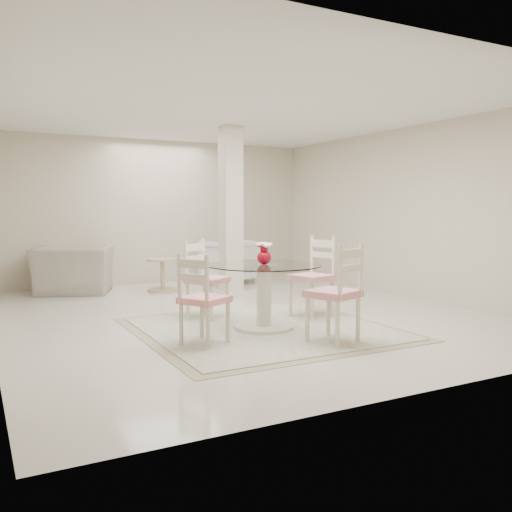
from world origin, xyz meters
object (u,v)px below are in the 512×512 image
dining_table (264,296)px  armchair_white (230,261)px  dining_chair_north (203,273)px  dining_chair_south (339,286)px  column (231,213)px  side_table (163,276)px  red_vase (264,253)px  recliner_taupe (73,270)px  dining_chair_east (315,270)px  dining_chair_west (200,293)px

dining_table → armchair_white: (1.36, 3.85, 0.02)m
dining_chair_north → dining_chair_south: size_ratio=0.96×
dining_chair_south → column: bearing=-114.4°
armchair_white → side_table: (-1.48, -0.45, -0.15)m
dining_table → red_vase: bearing=-33.7°
dining_chair_south → side_table: bearing=-102.9°
side_table → red_vase: bearing=-87.9°
column → dining_table: size_ratio=2.03×
red_vase → recliner_taupe: size_ratio=0.21×
column → dining_table: column is taller
dining_chair_east → column: bearing=175.6°
dining_chair_south → dining_chair_east: bearing=-133.5°
dining_table → dining_chair_east: dining_chair_east is taller
red_vase → dining_chair_south: (0.36, -0.96, -0.29)m
column → dining_chair_east: column is taller
dining_chair_east → recliner_taupe: (-2.47, 3.52, -0.22)m
dining_chair_west → side_table: bearing=-42.5°
column → dining_chair_north: bearing=-127.4°
dining_chair_north → dining_chair_east: bearing=-55.8°
dining_chair_west → dining_table: bearing=-98.5°
column → dining_chair_west: (-1.61, -2.68, -0.79)m
dining_chair_north → armchair_white: (1.74, 2.91, -0.18)m
dining_chair_south → recliner_taupe: bearing=-88.0°
dining_table → dining_chair_north: dining_chair_north is taller
column → dining_table: (-0.66, -2.31, -0.96)m
red_vase → dining_chair_west: size_ratio=0.24×
dining_chair_east → dining_chair_west: 2.04m
recliner_taupe → red_vase: bearing=132.6°
red_vase → armchair_white: bearing=70.6°
armchair_white → dining_chair_north: bearing=48.7°
recliner_taupe → dining_chair_south: bearing=132.5°
red_vase → dining_chair_east: size_ratio=0.22×
column → dining_chair_south: bearing=-95.1°
dining_table → recliner_taupe: recliner_taupe is taller
dining_table → side_table: (-0.12, 3.41, -0.13)m
dining_chair_north → dining_table: bearing=-100.2°
dining_table → red_vase: red_vase is taller
dining_chair_north → dining_chair_west: bearing=-145.2°
side_table → armchair_white: bearing=16.8°
dining_chair_east → dining_chair_north: bearing=-127.0°
dining_chair_west → side_table: (0.82, 3.78, -0.30)m
dining_chair_south → dining_chair_west: bearing=-43.1°
side_table → dining_chair_south: bearing=-83.6°
dining_chair_east → dining_chair_south: bearing=-37.5°
dining_table → armchair_white: bearing=70.6°
armchair_white → dining_chair_south: bearing=67.9°
dining_table → side_table: bearing=92.0°
dining_chair_north → armchair_white: bearing=27.0°
column → dining_chair_west: 3.23m
dining_table → dining_chair_west: (-0.95, -0.38, 0.16)m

